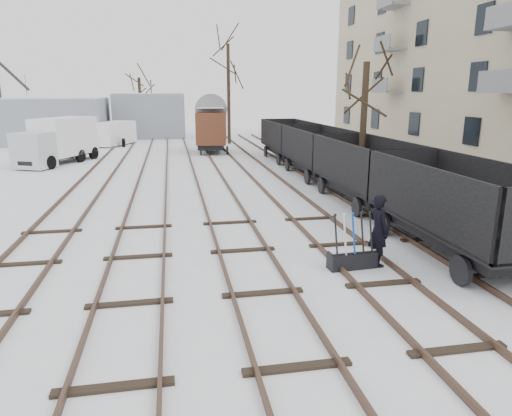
{
  "coord_description": "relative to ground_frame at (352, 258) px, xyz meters",
  "views": [
    {
      "loc": [
        -1.93,
        -9.59,
        4.56
      ],
      "look_at": [
        0.47,
        3.4,
        1.2
      ],
      "focal_mm": 32.0,
      "sensor_mm": 36.0,
      "label": 1
    }
  ],
  "objects": [
    {
      "name": "ground",
      "position": [
        -2.66,
        -1.18,
        -0.28
      ],
      "size": [
        120.0,
        120.0,
        0.0
      ],
      "primitive_type": "plane",
      "color": "white",
      "rests_on": "ground"
    },
    {
      "name": "tracks",
      "position": [
        -2.66,
        12.5,
        -0.21
      ],
      "size": [
        13.9,
        52.0,
        0.16
      ],
      "color": "black",
      "rests_on": "ground"
    },
    {
      "name": "shed_left",
      "position": [
        -15.66,
        34.82,
        1.76
      ],
      "size": [
        10.0,
        8.0,
        4.1
      ],
      "color": "#8D959F",
      "rests_on": "ground"
    },
    {
      "name": "shed_right",
      "position": [
        -6.66,
        38.82,
        1.96
      ],
      "size": [
        7.0,
        6.0,
        4.5
      ],
      "color": "#8D959F",
      "rests_on": "ground"
    },
    {
      "name": "ground_frame",
      "position": [
        0.0,
        0.0,
        0.0
      ],
      "size": [
        1.33,
        0.52,
        1.49
      ],
      "rotation": [
        0.0,
        0.0,
        0.08
      ],
      "color": "black",
      "rests_on": "ground"
    },
    {
      "name": "worker",
      "position": [
        0.75,
        0.1,
        0.69
      ],
      "size": [
        0.58,
        0.78,
        1.96
      ],
      "primitive_type": "imported",
      "rotation": [
        0.0,
        0.0,
        1.75
      ],
      "color": "black",
      "rests_on": "ground"
    },
    {
      "name": "freight_wagon_a",
      "position": [
        3.34,
        0.54,
        0.73
      ],
      "size": [
        2.6,
        6.49,
        2.65
      ],
      "color": "black",
      "rests_on": "ground"
    },
    {
      "name": "freight_wagon_b",
      "position": [
        3.34,
        6.94,
        0.73
      ],
      "size": [
        2.6,
        6.49,
        2.65
      ],
      "color": "black",
      "rests_on": "ground"
    },
    {
      "name": "freight_wagon_c",
      "position": [
        3.34,
        13.34,
        0.73
      ],
      "size": [
        2.6,
        6.49,
        2.65
      ],
      "color": "black",
      "rests_on": "ground"
    },
    {
      "name": "freight_wagon_d",
      "position": [
        3.34,
        19.74,
        0.73
      ],
      "size": [
        2.6,
        6.49,
        2.65
      ],
      "color": "black",
      "rests_on": "ground"
    },
    {
      "name": "box_van_wagon",
      "position": [
        -1.47,
        24.87,
        1.73
      ],
      "size": [
        2.97,
        4.81,
        3.46
      ],
      "rotation": [
        0.0,
        0.0,
        -0.13
      ],
      "color": "black",
      "rests_on": "ground"
    },
    {
      "name": "lorry",
      "position": [
        -11.84,
        20.9,
        1.23
      ],
      "size": [
        3.77,
        6.75,
        2.94
      ],
      "rotation": [
        0.0,
        0.0,
        -0.42
      ],
      "color": "black",
      "rests_on": "ground"
    },
    {
      "name": "panel_van",
      "position": [
        -9.57,
        31.35,
        0.78
      ],
      "size": [
        3.7,
        5.05,
        2.04
      ],
      "rotation": [
        0.0,
        0.0,
        -0.41
      ],
      "color": "white",
      "rests_on": "ground"
    },
    {
      "name": "crane",
      "position": [
        -19.06,
        33.32,
        1.79
      ],
      "size": [
        2.07,
        4.69,
        7.9
      ],
      "rotation": [
        0.0,
        0.0,
        -0.42
      ],
      "color": "#2E2D32",
      "rests_on": "ground"
    },
    {
      "name": "tree_near",
      "position": [
        4.22,
        9.45,
        2.67
      ],
      "size": [
        0.3,
        0.3,
        5.9
      ],
      "primitive_type": "cylinder",
      "color": "black",
      "rests_on": "ground"
    },
    {
      "name": "tree_far_left",
      "position": [
        -7.45,
        36.94,
        2.7
      ],
      "size": [
        0.3,
        0.3,
        5.97
      ],
      "primitive_type": "cylinder",
      "color": "black",
      "rests_on": "ground"
    },
    {
      "name": "tree_far_right",
      "position": [
        0.63,
        30.91,
        4.05
      ],
      "size": [
        0.3,
        0.3,
        8.67
      ],
      "primitive_type": "cylinder",
      "color": "black",
      "rests_on": "ground"
    }
  ]
}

